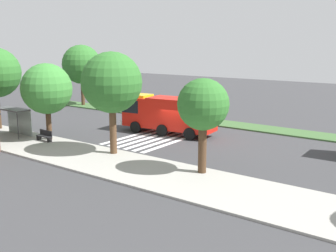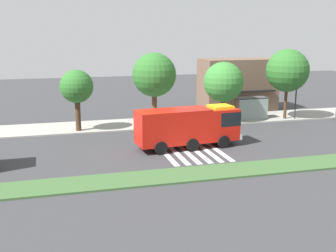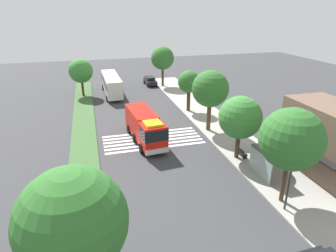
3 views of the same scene
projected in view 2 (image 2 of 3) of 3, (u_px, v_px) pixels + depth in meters
The scene contains 13 objects.
ground_plane at pixel (169, 146), 37.14m from camera, with size 120.00×120.00×0.00m, color #38383A.
sidewalk at pixel (147, 123), 45.80m from camera, with size 60.00×5.55×0.14m, color #9E9B93.
median_strip at pixel (199, 173), 29.64m from camera, with size 60.00×3.00×0.14m, color #3D6033.
crosswalk at pixel (183, 145), 37.46m from camera, with size 4.95×11.60×0.01m.
fire_truck at pixel (191, 125), 36.27m from camera, with size 9.35×3.48×3.52m.
bus_stop_shelter at pixel (253, 104), 47.36m from camera, with size 3.50×1.40×2.46m.
bench_near_shelter at pixel (219, 117), 46.61m from camera, with size 1.60×0.50×0.90m.
street_lamp at pixel (296, 89), 47.28m from camera, with size 0.36×0.36×5.68m.
storefront_building at pixel (237, 85), 53.19m from camera, with size 9.32×5.46×6.53m.
sidewalk_tree_west at pixel (77, 87), 41.26m from camera, with size 3.28×3.28×6.09m.
sidewalk_tree_center at pixel (154, 75), 43.05m from camera, with size 4.51×4.51×7.63m.
sidewalk_tree_east at pixel (223, 82), 45.22m from camera, with size 4.32×4.32×6.57m.
sidewalk_tree_far_east at pixel (287, 71), 46.94m from camera, with size 4.78×4.78×7.84m.
Camera 2 is at (-9.51, -34.57, 9.84)m, focal length 44.99 mm.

